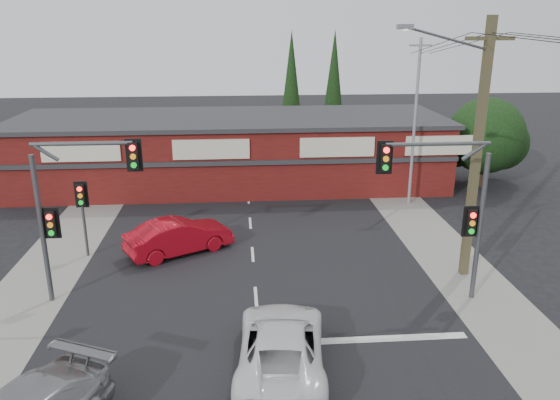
{
  "coord_description": "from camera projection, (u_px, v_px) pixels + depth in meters",
  "views": [
    {
      "loc": [
        -0.53,
        -16.54,
        9.77
      ],
      "look_at": [
        1.01,
        3.0,
        3.34
      ],
      "focal_mm": 35.0,
      "sensor_mm": 36.0,
      "label": 1
    }
  ],
  "objects": [
    {
      "name": "ground",
      "position": [
        258.0,
        320.0,
        18.75
      ],
      "size": [
        120.0,
        120.0,
        0.0
      ],
      "primitive_type": "plane",
      "color": "black",
      "rests_on": "ground"
    },
    {
      "name": "road_strip",
      "position": [
        253.0,
        260.0,
        23.49
      ],
      "size": [
        14.0,
        70.0,
        0.01
      ],
      "primitive_type": "cube",
      "color": "black",
      "rests_on": "ground"
    },
    {
      "name": "verge_left",
      "position": [
        50.0,
        266.0,
        22.85
      ],
      "size": [
        3.0,
        70.0,
        0.02
      ],
      "primitive_type": "cube",
      "color": "gray",
      "rests_on": "ground"
    },
    {
      "name": "verge_right",
      "position": [
        445.0,
        253.0,
        24.12
      ],
      "size": [
        3.0,
        70.0,
        0.02
      ],
      "primitive_type": "cube",
      "color": "gray",
      "rests_on": "ground"
    },
    {
      "name": "stop_line",
      "position": [
        368.0,
        339.0,
        17.59
      ],
      "size": [
        6.5,
        0.35,
        0.01
      ],
      "primitive_type": "cube",
      "color": "silver",
      "rests_on": "ground"
    },
    {
      "name": "white_suv",
      "position": [
        281.0,
        345.0,
        15.95
      ],
      "size": [
        3.01,
        5.63,
        1.5
      ],
      "primitive_type": "imported",
      "rotation": [
        0.0,
        0.0,
        3.04
      ],
      "color": "white",
      "rests_on": "ground"
    },
    {
      "name": "red_sedan",
      "position": [
        179.0,
        236.0,
        24.01
      ],
      "size": [
        4.87,
        3.71,
        1.54
      ],
      "primitive_type": "imported",
      "rotation": [
        0.0,
        0.0,
        2.08
      ],
      "color": "#AB0A17",
      "rests_on": "ground"
    },
    {
      "name": "lane_dashes",
      "position": [
        258.0,
        325.0,
        18.44
      ],
      "size": [
        0.12,
        36.94,
        0.01
      ],
      "color": "silver",
      "rests_on": "ground"
    },
    {
      "name": "shop_building",
      "position": [
        231.0,
        150.0,
        34.11
      ],
      "size": [
        27.3,
        8.4,
        4.22
      ],
      "color": "#521210",
      "rests_on": "ground"
    },
    {
      "name": "tree_cluster",
      "position": [
        485.0,
        139.0,
        33.57
      ],
      "size": [
        5.9,
        5.1,
        5.5
      ],
      "color": "#2D2116",
      "rests_on": "ground"
    },
    {
      "name": "conifer_near",
      "position": [
        291.0,
        83.0,
        40.04
      ],
      "size": [
        1.8,
        1.8,
        9.25
      ],
      "color": "#2D2116",
      "rests_on": "ground"
    },
    {
      "name": "conifer_far",
      "position": [
        334.0,
        80.0,
        42.2
      ],
      "size": [
        1.8,
        1.8,
        9.25
      ],
      "color": "#2D2116",
      "rests_on": "ground"
    },
    {
      "name": "traffic_mast_left",
      "position": [
        69.0,
        198.0,
        18.95
      ],
      "size": [
        3.77,
        0.27,
        5.97
      ],
      "color": "#47494C",
      "rests_on": "ground"
    },
    {
      "name": "traffic_mast_right",
      "position": [
        452.0,
        197.0,
        18.99
      ],
      "size": [
        3.96,
        0.27,
        5.97
      ],
      "color": "#47494C",
      "rests_on": "ground"
    },
    {
      "name": "pedestal_signal",
      "position": [
        82.0,
        204.0,
        23.16
      ],
      "size": [
        0.55,
        0.27,
        3.38
      ],
      "color": "#47494C",
      "rests_on": "ground"
    },
    {
      "name": "utility_pole",
      "position": [
        475.0,
        144.0,
        20.53
      ],
      "size": [
        4.38,
        0.59,
        10.0
      ],
      "color": "brown",
      "rests_on": "ground"
    },
    {
      "name": "steel_pole",
      "position": [
        415.0,
        121.0,
        29.33
      ],
      "size": [
        1.2,
        0.16,
        9.0
      ],
      "color": "gray",
      "rests_on": "ground"
    }
  ]
}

